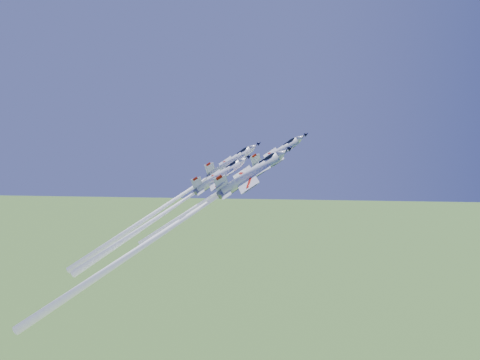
# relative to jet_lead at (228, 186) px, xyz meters

# --- Properties ---
(jet_lead) EXTENTS (33.11, 10.96, 29.59)m
(jet_lead) POSITION_rel_jet_lead_xyz_m (0.00, 0.00, 0.00)
(jet_lead) COLOR white
(jet_left) EXTENTS (38.48, 12.28, 35.11)m
(jet_left) POSITION_rel_jet_lead_xyz_m (-13.47, 1.09, -4.47)
(jet_left) COLOR white
(jet_right) EXTENTS (50.43, 15.99, 46.17)m
(jet_right) POSITION_rel_jet_lead_xyz_m (-13.30, -10.60, -7.92)
(jet_right) COLOR white
(jet_slot) EXTENTS (33.82, 11.11, 30.34)m
(jet_slot) POSITION_rel_jet_lead_xyz_m (-12.55, -6.78, -4.11)
(jet_slot) COLOR white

